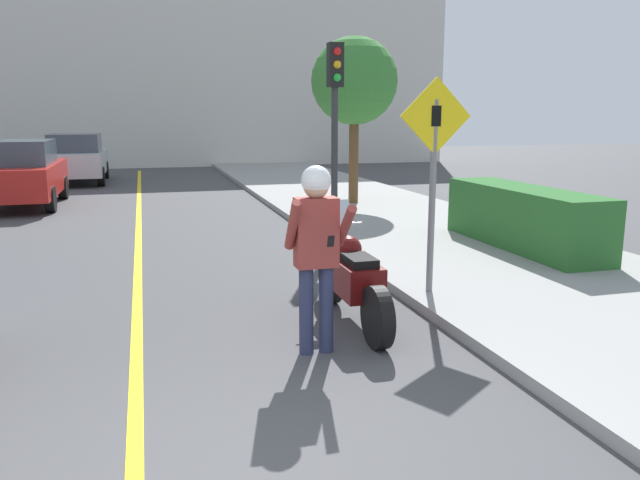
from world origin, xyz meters
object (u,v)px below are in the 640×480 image
traffic_light (335,103)px  parked_car_silver (77,158)px  person_biker (316,239)px  motorcycle (351,278)px  crossing_sign (434,165)px  parked_car_red (20,173)px  street_tree (354,82)px

traffic_light → parked_car_silver: traffic_light is taller
person_biker → traffic_light: traffic_light is taller
motorcycle → traffic_light: traffic_light is taller
crossing_sign → parked_car_silver: bearing=109.0°
parked_car_silver → parked_car_red: bearing=-98.2°
motorcycle → crossing_sign: bearing=23.3°
crossing_sign → parked_car_red: crossing_sign is taller
motorcycle → parked_car_red: size_ratio=0.53×
crossing_sign → traffic_light: 4.07m
motorcycle → street_tree: 9.29m
street_tree → parked_car_silver: street_tree is taller
person_biker → crossing_sign: crossing_sign is taller
person_biker → traffic_light: (1.81, 5.28, 1.37)m
parked_car_red → parked_car_silver: size_ratio=1.00×
crossing_sign → traffic_light: bearing=90.2°
motorcycle → crossing_sign: 1.77m
person_biker → parked_car_red: 12.52m
parked_car_red → motorcycle: bearing=-64.6°
person_biker → parked_car_red: (-4.55, 11.67, -0.28)m
person_biker → parked_car_silver: person_biker is taller
parked_car_red → street_tree: bearing=-16.9°
parked_car_red → parked_car_silver: same height
traffic_light → street_tree: 4.33m
traffic_light → street_tree: bearing=66.6°
person_biker → street_tree: bearing=69.1°
crossing_sign → parked_car_red: (-6.37, 10.37, -0.84)m
motorcycle → parked_car_silver: size_ratio=0.53×
person_biker → traffic_light: 5.74m
parked_car_silver → motorcycle: bearing=-75.4°
crossing_sign → parked_car_silver: size_ratio=0.62×
parked_car_silver → traffic_light: bearing=-65.5°
motorcycle → street_tree: (2.90, 8.44, 2.58)m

